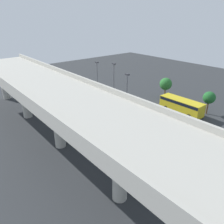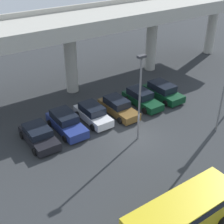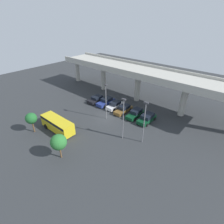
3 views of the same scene
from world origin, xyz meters
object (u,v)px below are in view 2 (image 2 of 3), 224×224
(shuttle_bus, at_px, (183,215))
(parked_car_5, at_px, (163,91))
(parked_car_1, at_px, (66,122))
(parked_car_3, at_px, (118,107))
(parked_car_0, at_px, (39,135))
(parked_car_2, at_px, (93,114))
(lamp_post_near_aisle, at_px, (140,93))
(parked_car_4, at_px, (141,98))

(shuttle_bus, bearing_deg, parked_car_5, 50.91)
(parked_car_1, height_order, parked_car_3, parked_car_1)
(parked_car_1, bearing_deg, parked_car_0, -81.90)
(parked_car_2, bearing_deg, lamp_post_near_aisle, 18.57)
(parked_car_2, bearing_deg, parked_car_5, 88.28)
(parked_car_1, height_order, parked_car_2, parked_car_1)
(parked_car_3, height_order, parked_car_4, parked_car_4)
(parked_car_2, height_order, shuttle_bus, shuttle_bus)
(parked_car_3, distance_m, parked_car_5, 5.89)
(lamp_post_near_aisle, bearing_deg, parked_car_1, 132.71)
(parked_car_3, bearing_deg, parked_car_2, -95.87)
(lamp_post_near_aisle, bearing_deg, shuttle_bus, -113.85)
(parked_car_3, xyz_separation_m, parked_car_4, (3.05, 0.13, 0.01))
(parked_car_2, xyz_separation_m, shuttle_bus, (-2.38, -13.77, 0.73))
(parked_car_4, distance_m, lamp_post_near_aisle, 7.23)
(lamp_post_near_aisle, bearing_deg, parked_car_0, 148.68)
(parked_car_1, relative_size, shuttle_bus, 0.66)
(parked_car_3, height_order, shuttle_bus, shuttle_bus)
(parked_car_3, relative_size, parked_car_4, 1.02)
(parked_car_0, bearing_deg, parked_car_4, 91.23)
(parked_car_5, bearing_deg, parked_car_1, -91.29)
(parked_car_0, distance_m, shuttle_bus, 13.77)
(parked_car_0, distance_m, parked_car_4, 11.33)
(parked_car_0, xyz_separation_m, lamp_post_near_aisle, (7.18, -4.37, 3.77))
(parked_car_3, bearing_deg, lamp_post_near_aisle, -13.82)
(parked_car_3, bearing_deg, parked_car_0, -89.18)
(parked_car_0, xyz_separation_m, shuttle_bus, (3.20, -13.37, 0.80))
(parked_car_2, bearing_deg, parked_car_4, 88.48)
(parked_car_2, relative_size, shuttle_bus, 0.61)
(parked_car_1, relative_size, parked_car_5, 1.03)
(lamp_post_near_aisle, bearing_deg, parked_car_5, 32.80)
(parked_car_1, relative_size, lamp_post_near_aisle, 0.64)
(parked_car_1, bearing_deg, parked_car_2, 90.02)
(parked_car_4, bearing_deg, shuttle_bus, -30.86)
(parked_car_1, height_order, parked_car_5, parked_car_5)
(parked_car_2, bearing_deg, parked_car_3, 84.13)
(shuttle_bus, bearing_deg, lamp_post_near_aisle, 66.15)
(parked_car_3, bearing_deg, parked_car_5, 90.20)
(parked_car_2, distance_m, parked_car_5, 8.60)
(shuttle_bus, xyz_separation_m, lamp_post_near_aisle, (3.98, 9.00, 2.97))
(parked_car_0, bearing_deg, parked_car_1, 98.10)
(parked_car_0, bearing_deg, parked_car_3, 90.82)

